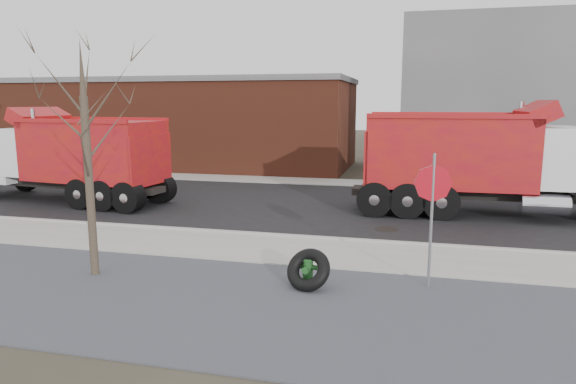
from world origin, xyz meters
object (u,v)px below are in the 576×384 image
(truck_tire, at_px, (308,270))
(dump_truck_red_a, at_px, (487,159))
(fire_hydrant, at_px, (308,269))
(stop_sign, at_px, (432,198))
(dump_truck_red_b, at_px, (71,155))

(truck_tire, height_order, dump_truck_red_a, dump_truck_red_a)
(fire_hydrant, height_order, dump_truck_red_a, dump_truck_red_a)
(dump_truck_red_a, bearing_deg, fire_hydrant, -119.89)
(stop_sign, distance_m, dump_truck_red_b, 14.78)
(fire_hydrant, bearing_deg, dump_truck_red_b, 153.14)
(stop_sign, bearing_deg, dump_truck_red_a, 88.62)
(fire_hydrant, distance_m, stop_sign, 2.99)
(truck_tire, distance_m, dump_truck_red_b, 13.06)
(fire_hydrant, xyz_separation_m, stop_sign, (2.51, 0.44, 1.57))
(dump_truck_red_a, bearing_deg, dump_truck_red_b, -176.17)
(truck_tire, distance_m, dump_truck_red_a, 9.67)
(truck_tire, bearing_deg, dump_truck_red_b, 146.63)
(dump_truck_red_b, bearing_deg, fire_hydrant, 153.95)
(dump_truck_red_b, bearing_deg, dump_truck_red_a, -168.52)
(fire_hydrant, xyz_separation_m, dump_truck_red_a, (4.53, 8.22, 1.60))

